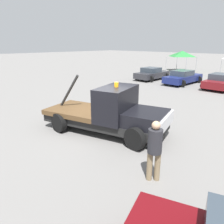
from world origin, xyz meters
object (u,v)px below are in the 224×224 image
at_px(person_near_truck, 155,147).
at_px(canopy_tent_green, 182,54).
at_px(tow_truck, 111,114).
at_px(parked_car_charcoal, 152,74).
at_px(parked_car_navy, 183,77).
at_px(parked_car_maroon, 222,81).

xyz_separation_m(person_near_truck, canopy_tent_green, (-12.37, 24.74, 1.34)).
bearing_deg(tow_truck, canopy_tent_green, 94.34).
height_order(tow_truck, parked_car_charcoal, tow_truck).
bearing_deg(person_near_truck, tow_truck, 23.57).
xyz_separation_m(person_near_truck, parked_car_navy, (-7.13, 15.32, -0.42)).
bearing_deg(person_near_truck, parked_car_charcoal, -5.78).
xyz_separation_m(tow_truck, canopy_tent_green, (-8.97, 23.12, 1.49)).
distance_m(tow_truck, canopy_tent_green, 24.85).
distance_m(parked_car_navy, parked_car_maroon, 3.61).
relative_size(parked_car_navy, canopy_tent_green, 1.53).
xyz_separation_m(tow_truck, parked_car_navy, (-3.73, 13.71, -0.27)).
relative_size(tow_truck, parked_car_navy, 1.24).
height_order(parked_car_navy, canopy_tent_green, canopy_tent_green).
relative_size(parked_car_navy, parked_car_maroon, 1.06).
bearing_deg(parked_car_charcoal, parked_car_navy, -89.35).
bearing_deg(parked_car_charcoal, person_near_truck, -144.72).
height_order(person_near_truck, parked_car_navy, person_near_truck).
xyz_separation_m(tow_truck, parked_car_maroon, (-0.13, 13.90, -0.27)).
relative_size(person_near_truck, canopy_tent_green, 0.59).
xyz_separation_m(person_near_truck, parked_car_maroon, (-3.53, 15.52, -0.42)).
xyz_separation_m(tow_truck, parked_car_charcoal, (-7.39, 13.67, -0.27)).
distance_m(parked_car_maroon, canopy_tent_green, 12.90).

